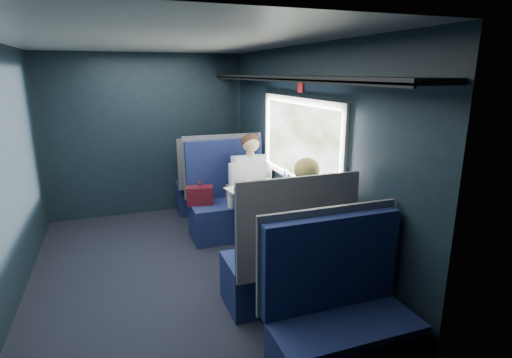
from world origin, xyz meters
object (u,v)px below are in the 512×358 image
object	(u,v)px
table	(268,204)
laptop	(286,185)
man	(252,182)
seat_row_back	(340,323)
bottle_small	(286,181)
seat_row_front	(212,185)
woman	(303,219)
seat_bay_near	(228,203)
seat_bay_far	(285,263)
cup	(281,183)

from	to	relation	value
table	laptop	world-z (taller)	laptop
table	man	xyz separation A→B (m)	(0.07, 0.70, 0.06)
man	seat_row_back	bearing A→B (deg)	-95.72
man	bottle_small	world-z (taller)	man
seat_row_front	man	xyz separation A→B (m)	(0.25, -1.10, 0.31)
seat_row_back	bottle_small	bearing A→B (deg)	76.49
table	bottle_small	size ratio (longest dim) A/B	4.44
seat_row_back	woman	size ratio (longest dim) A/B	0.88
seat_bay_near	man	distance (m)	0.43
seat_row_back	seat_bay_far	bearing A→B (deg)	90.00
man	bottle_small	size ratio (longest dim) A/B	5.87
bottle_small	cup	bearing A→B (deg)	90.00
bottle_small	laptop	bearing A→B (deg)	-109.23
seat_row_back	woman	distance (m)	1.16
bottle_small	table	bearing A→B (deg)	-145.82
seat_row_back	cup	bearing A→B (deg)	77.20
seat_bay_near	laptop	world-z (taller)	seat_bay_near
table	bottle_small	xyz separation A→B (m)	(0.30, 0.20, 0.18)
table	seat_bay_near	bearing A→B (deg)	102.67
bottle_small	cup	world-z (taller)	bottle_small
table	man	size ratio (longest dim) A/B	0.76
woman	laptop	distance (m)	0.90
seat_row_front	cup	size ratio (longest dim) A/B	12.85
bottle_small	cup	distance (m)	0.13
table	seat_bay_far	size ratio (longest dim) A/B	0.79
table	seat_row_front	bearing A→B (deg)	95.80
seat_bay_near	man	world-z (taller)	man
table	woman	bearing A→B (deg)	-84.55
seat_bay_near	seat_row_front	world-z (taller)	seat_bay_near
seat_row_back	cup	xyz separation A→B (m)	(0.48, 2.11, 0.38)
table	seat_row_front	size ratio (longest dim) A/B	0.86
seat_bay_near	woman	distance (m)	1.63
woman	seat_bay_far	bearing A→B (deg)	-146.18
table	bottle_small	distance (m)	0.40
laptop	cup	distance (m)	0.15
table	cup	world-z (taller)	cup
woman	laptop	world-z (taller)	woman
seat_bay_near	man	xyz separation A→B (m)	(0.26, -0.17, 0.30)
man	woman	world-z (taller)	same
seat_bay_near	man	size ratio (longest dim) A/B	0.95
seat_bay_near	man	bearing A→B (deg)	-33.47
woman	laptop	bearing A→B (deg)	76.01
seat_bay_far	bottle_small	bearing A→B (deg)	65.98
seat_bay_far	woman	distance (m)	0.43
seat_row_back	bottle_small	distance (m)	2.10
seat_row_back	laptop	bearing A→B (deg)	76.60
man	cup	xyz separation A→B (m)	(0.23, -0.38, 0.07)
table	bottle_small	bearing A→B (deg)	34.18
seat_bay_far	laptop	bearing A→B (deg)	65.82
table	seat_row_front	xyz separation A→B (m)	(-0.18, 1.80, -0.25)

